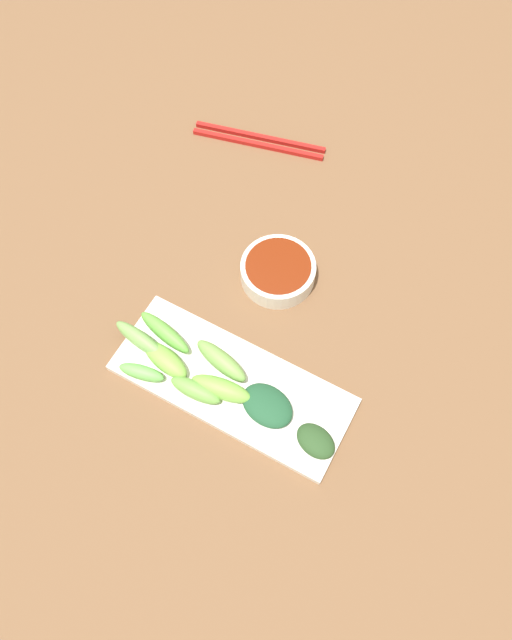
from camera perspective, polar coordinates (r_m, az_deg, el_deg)
The scene contains 13 objects.
tabletop at distance 0.93m, azimuth -0.48°, elevation -1.93°, with size 2.10×2.10×0.02m, color brown.
sauce_bowl at distance 0.95m, azimuth 2.01°, elevation 4.49°, with size 0.11×0.11×0.03m.
serving_plate at distance 0.88m, azimuth -2.16°, elevation -5.85°, with size 0.13×0.34×0.01m, color silver.
broccoli_leafy_0 at distance 0.85m, azimuth 5.45°, elevation -10.90°, with size 0.04×0.06×0.02m, color #274621.
broccoli_stalk_1 at distance 0.86m, azimuth -3.17°, elevation -6.25°, with size 0.03×0.09×0.03m, color #72B141.
broccoli_stalk_2 at distance 0.90m, azimuth -8.29°, elevation -1.12°, with size 0.02×0.09×0.03m, color #5FA83F.
broccoli_stalk_3 at distance 0.87m, azimuth -5.52°, elevation -6.38°, with size 0.03×0.08×0.02m, color #66A042.
broccoli_stalk_4 at distance 0.88m, azimuth -3.17°, elevation -3.72°, with size 0.03×0.09×0.03m, color #70A249.
broccoli_leafy_5 at distance 0.86m, azimuth 1.03°, elevation -7.78°, with size 0.06×0.08×0.02m, color #1E4C2D.
broccoli_stalk_6 at distance 0.89m, azimuth -10.36°, elevation -4.71°, with size 0.02×0.07×0.02m, color #63B34E.
broccoli_stalk_7 at distance 0.90m, azimuth -10.46°, elevation -1.77°, with size 0.02×0.09×0.03m, color #73A752.
broccoli_stalk_8 at distance 0.89m, azimuth -8.22°, elevation -3.60°, with size 0.03×0.08×0.03m, color #75AD42.
chopsticks at distance 1.12m, azimuth 0.27°, elevation 15.98°, with size 0.08×0.23×0.01m.
Camera 1 is at (0.33, 0.19, 0.85)m, focal length 35.22 mm.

